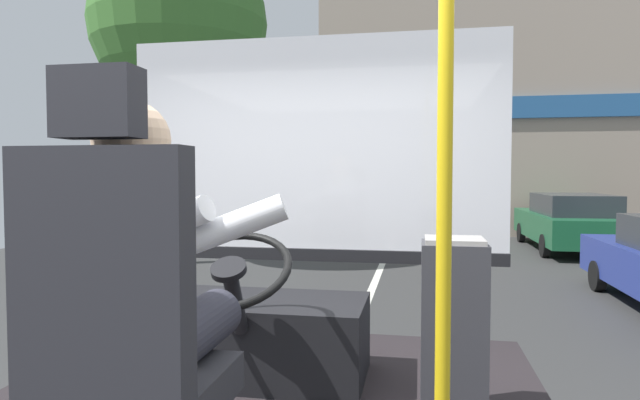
# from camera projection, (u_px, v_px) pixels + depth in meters

# --- Properties ---
(ground) EXTENTS (18.00, 44.00, 0.06)m
(ground) POSITION_uv_depth(u_px,v_px,m) (383.00, 264.00, 10.69)
(ground) COLOR #333333
(driver_seat) EXTENTS (0.48, 0.48, 1.31)m
(driver_seat) POSITION_uv_depth(u_px,v_px,m) (124.00, 347.00, 1.50)
(driver_seat) COLOR black
(driver_seat) RESTS_ON bus_floor
(bus_driver) EXTENTS (0.79, 0.59, 0.80)m
(bus_driver) POSITION_uv_depth(u_px,v_px,m) (144.00, 275.00, 1.61)
(bus_driver) COLOR #282833
(bus_driver) RESTS_ON driver_seat
(steering_console) EXTENTS (1.10, 0.98, 0.77)m
(steering_console) POSITION_uv_depth(u_px,v_px,m) (258.00, 334.00, 2.76)
(steering_console) COLOR black
(steering_console) RESTS_ON bus_floor
(handrail_pole) EXTENTS (0.04, 0.04, 2.03)m
(handrail_pole) POSITION_uv_depth(u_px,v_px,m) (444.00, 184.00, 1.52)
(handrail_pole) COLOR gold
(handrail_pole) RESTS_ON bus_floor
(fare_box) EXTENTS (0.27, 0.25, 0.77)m
(fare_box) POSITION_uv_depth(u_px,v_px,m) (453.00, 329.00, 2.28)
(fare_box) COLOR #333338
(fare_box) RESTS_ON bus_floor
(windshield_panel) EXTENTS (2.50, 0.08, 1.48)m
(windshield_panel) POSITION_uv_depth(u_px,v_px,m) (313.00, 174.00, 3.56)
(windshield_panel) COLOR silver
(street_tree) EXTENTS (3.38, 3.38, 6.36)m
(street_tree) POSITION_uv_depth(u_px,v_px,m) (180.00, 24.00, 10.39)
(street_tree) COLOR #4C3828
(street_tree) RESTS_ON ground
(shop_building) EXTENTS (13.03, 4.56, 8.74)m
(shop_building) POSITION_uv_depth(u_px,v_px,m) (535.00, 92.00, 16.92)
(shop_building) COLOR gray
(shop_building) RESTS_ON ground
(parked_car_green) EXTENTS (1.79, 4.30, 1.30)m
(parked_car_green) POSITION_uv_depth(u_px,v_px,m) (570.00, 221.00, 12.42)
(parked_car_green) COLOR #195633
(parked_car_green) RESTS_ON ground
(parked_car_red) EXTENTS (1.82, 3.98, 1.39)m
(parked_car_red) POSITION_uv_depth(u_px,v_px,m) (543.00, 208.00, 16.79)
(parked_car_red) COLOR maroon
(parked_car_red) RESTS_ON ground
(parked_car_white) EXTENTS (1.82, 4.27, 1.36)m
(parked_car_white) POSITION_uv_depth(u_px,v_px,m) (506.00, 199.00, 23.12)
(parked_car_white) COLOR silver
(parked_car_white) RESTS_ON ground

